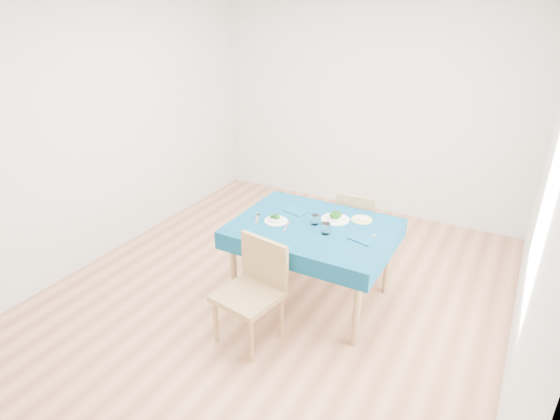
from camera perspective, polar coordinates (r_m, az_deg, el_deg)
The scene contains 16 objects.
room_shell at distance 3.96m, azimuth 0.00°, elevation 6.55°, with size 4.02×4.52×2.73m.
table at distance 4.27m, azimuth 3.97°, elevation -6.44°, with size 1.37×1.04×0.76m, color navy.
chair_near at distance 3.68m, azimuth -3.99°, elevation -8.58°, with size 0.46×0.50×1.14m, color #9A7648.
chair_far at distance 4.80m, azimuth 9.50°, elevation -1.81°, with size 0.37×0.41×0.93m, color #9A7648.
bowl_near at distance 4.13m, azimuth -0.49°, elevation -1.04°, with size 0.21×0.21×0.06m, color white, non-canonical shape.
bowl_far at distance 4.18m, azimuth 6.78°, elevation -0.74°, with size 0.25×0.25×0.08m, color white, non-canonical shape.
fork_near at distance 4.19m, azimuth -2.80°, elevation -1.08°, with size 0.03×0.19×0.00m, color silver.
knife_near at distance 4.06m, azimuth 0.82°, elevation -1.94°, with size 0.02×0.23×0.00m, color silver.
fork_far at distance 4.16m, azimuth 6.15°, elevation -1.43°, with size 0.02×0.17×0.00m, color silver.
knife_far at distance 3.93m, azimuth 10.73°, elevation -3.43°, with size 0.02×0.23×0.00m, color silver.
napkin_near at distance 4.32m, azimuth 2.00°, elevation -0.15°, with size 0.20×0.14×0.01m, color navy.
napkin_far at distance 3.90m, azimuth 10.06°, elevation -3.50°, with size 0.21×0.14×0.01m, color navy.
tumbler_center at distance 4.09m, azimuth 4.27°, elevation -1.18°, with size 0.07×0.07×0.09m, color white.
tumbler_side at distance 3.93m, azimuth 5.60°, elevation -2.26°, with size 0.08×0.08×0.10m, color white.
side_plate at distance 4.23m, azimuth 9.92°, elevation -1.18°, with size 0.19×0.19×0.01m, color #C7E46F.
bread_slice at distance 4.22m, azimuth 9.93°, elevation -1.03°, with size 0.11×0.11×0.02m, color beige.
Camera 1 is at (1.81, -3.29, 2.60)m, focal length 30.00 mm.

